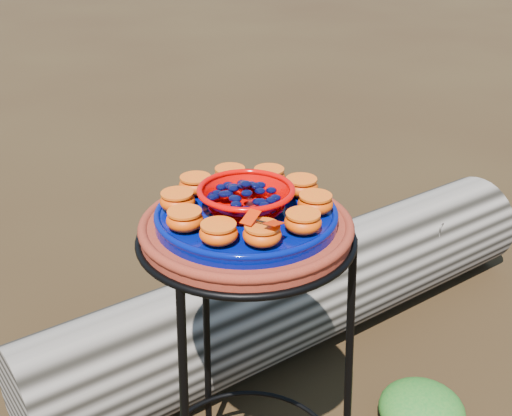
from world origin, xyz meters
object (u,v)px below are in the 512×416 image
terracotta_saucer (246,230)px  red_bowl (246,200)px  cobalt_plate (246,217)px  driftwood_log (300,293)px  plant_stand (248,386)px

terracotta_saucer → red_bowl: (0.00, 0.00, 0.06)m
cobalt_plate → red_bowl: size_ratio=2.00×
cobalt_plate → driftwood_log: bearing=48.3°
plant_stand → red_bowl: red_bowl is taller
plant_stand → terracotta_saucer: 0.37m
plant_stand → cobalt_plate: bearing=0.0°
plant_stand → driftwood_log: size_ratio=0.41×
plant_stand → terracotta_saucer: terracotta_saucer is taller
terracotta_saucer → plant_stand: bearing=0.0°
terracotta_saucer → red_bowl: bearing=0.0°
plant_stand → cobalt_plate: 0.39m
cobalt_plate → terracotta_saucer: bearing=0.0°
terracotta_saucer → cobalt_plate: bearing=0.0°
cobalt_plate → plant_stand: bearing=0.0°
cobalt_plate → driftwood_log: (0.43, 0.48, -0.58)m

